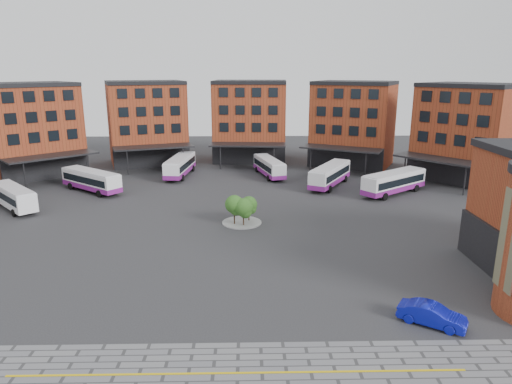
{
  "coord_description": "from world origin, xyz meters",
  "views": [
    {
      "loc": [
        2.58,
        -36.2,
        16.66
      ],
      "look_at": [
        3.55,
        10.44,
        4.0
      ],
      "focal_mm": 32.0,
      "sensor_mm": 36.0,
      "label": 1
    }
  ],
  "objects_px": {
    "bus_d": "(269,167)",
    "tree_island": "(242,208)",
    "bus_e": "(330,175)",
    "bus_a": "(13,196)",
    "bus_f": "(394,182)",
    "bus_b": "(91,180)",
    "bus_c": "(180,166)",
    "blue_car": "(432,315)"
  },
  "relations": [
    {
      "from": "bus_d",
      "to": "bus_f",
      "type": "distance_m",
      "value": 19.94
    },
    {
      "from": "bus_b",
      "to": "bus_d",
      "type": "bearing_deg",
      "value": -32.16
    },
    {
      "from": "bus_c",
      "to": "bus_f",
      "type": "bearing_deg",
      "value": -14.05
    },
    {
      "from": "bus_f",
      "to": "blue_car",
      "type": "bearing_deg",
      "value": -49.89
    },
    {
      "from": "bus_c",
      "to": "blue_car",
      "type": "relative_size",
      "value": 2.55
    },
    {
      "from": "bus_a",
      "to": "bus_c",
      "type": "bearing_deg",
      "value": 0.82
    },
    {
      "from": "bus_e",
      "to": "bus_d",
      "type": "bearing_deg",
      "value": 171.98
    },
    {
      "from": "tree_island",
      "to": "bus_e",
      "type": "distance_m",
      "value": 20.98
    },
    {
      "from": "tree_island",
      "to": "bus_a",
      "type": "relative_size",
      "value": 0.5
    },
    {
      "from": "bus_b",
      "to": "bus_c",
      "type": "relative_size",
      "value": 0.88
    },
    {
      "from": "bus_f",
      "to": "blue_car",
      "type": "height_order",
      "value": "bus_f"
    },
    {
      "from": "bus_b",
      "to": "bus_e",
      "type": "distance_m",
      "value": 33.93
    },
    {
      "from": "bus_d",
      "to": "bus_f",
      "type": "relative_size",
      "value": 1.0
    },
    {
      "from": "bus_c",
      "to": "bus_b",
      "type": "bearing_deg",
      "value": -132.89
    },
    {
      "from": "bus_d",
      "to": "tree_island",
      "type": "bearing_deg",
      "value": -114.91
    },
    {
      "from": "bus_a",
      "to": "bus_e",
      "type": "distance_m",
      "value": 41.97
    },
    {
      "from": "tree_island",
      "to": "bus_a",
      "type": "xyz_separation_m",
      "value": [
        -27.99,
        6.33,
        -0.25
      ]
    },
    {
      "from": "bus_e",
      "to": "bus_b",
      "type": "bearing_deg",
      "value": -146.35
    },
    {
      "from": "bus_a",
      "to": "blue_car",
      "type": "distance_m",
      "value": 49.04
    },
    {
      "from": "bus_c",
      "to": "blue_car",
      "type": "bearing_deg",
      "value": -56.07
    },
    {
      "from": "bus_b",
      "to": "bus_a",
      "type": "bearing_deg",
      "value": 178.02
    },
    {
      "from": "bus_b",
      "to": "blue_car",
      "type": "relative_size",
      "value": 2.25
    },
    {
      "from": "bus_e",
      "to": "blue_car",
      "type": "distance_m",
      "value": 37.48
    },
    {
      "from": "bus_b",
      "to": "bus_f",
      "type": "distance_m",
      "value": 41.88
    },
    {
      "from": "bus_a",
      "to": "bus_c",
      "type": "xyz_separation_m",
      "value": [
        17.87,
        17.48,
        0.02
      ]
    },
    {
      "from": "bus_a",
      "to": "bus_f",
      "type": "relative_size",
      "value": 0.84
    },
    {
      "from": "bus_d",
      "to": "blue_car",
      "type": "distance_m",
      "value": 44.96
    },
    {
      "from": "bus_c",
      "to": "blue_car",
      "type": "xyz_separation_m",
      "value": [
        23.0,
        -44.56,
        -0.95
      ]
    },
    {
      "from": "bus_a",
      "to": "bus_d",
      "type": "relative_size",
      "value": 0.84
    },
    {
      "from": "bus_d",
      "to": "bus_e",
      "type": "height_order",
      "value": "bus_e"
    },
    {
      "from": "bus_b",
      "to": "bus_d",
      "type": "height_order",
      "value": "bus_b"
    },
    {
      "from": "tree_island",
      "to": "bus_e",
      "type": "xyz_separation_m",
      "value": [
        12.67,
        16.72,
        -0.21
      ]
    },
    {
      "from": "bus_a",
      "to": "bus_d",
      "type": "bearing_deg",
      "value": -15.62
    },
    {
      "from": "bus_a",
      "to": "bus_f",
      "type": "distance_m",
      "value": 48.99
    },
    {
      "from": "bus_f",
      "to": "bus_b",
      "type": "bearing_deg",
      "value": -129.59
    },
    {
      "from": "bus_a",
      "to": "bus_b",
      "type": "relative_size",
      "value": 0.88
    },
    {
      "from": "tree_island",
      "to": "bus_f",
      "type": "bearing_deg",
      "value": 30.58
    },
    {
      "from": "tree_island",
      "to": "bus_c",
      "type": "height_order",
      "value": "tree_island"
    },
    {
      "from": "bus_f",
      "to": "bus_e",
      "type": "bearing_deg",
      "value": -156.17
    },
    {
      "from": "bus_b",
      "to": "bus_c",
      "type": "bearing_deg",
      "value": -11.21
    },
    {
      "from": "tree_island",
      "to": "blue_car",
      "type": "xyz_separation_m",
      "value": [
        12.88,
        -20.75,
        -1.18
      ]
    },
    {
      "from": "bus_a",
      "to": "tree_island",
      "type": "bearing_deg",
      "value": -56.29
    }
  ]
}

